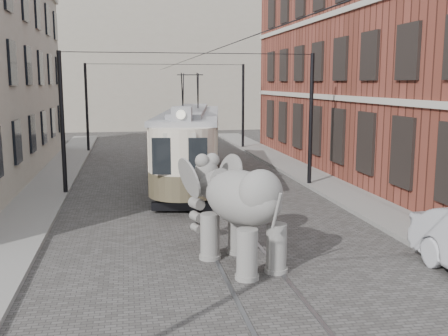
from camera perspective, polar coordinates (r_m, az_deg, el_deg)
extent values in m
plane|color=#484543|center=(17.37, -0.31, -6.44)|extent=(120.00, 120.00, 0.00)
cube|color=slate|center=(19.30, 17.57, -5.04)|extent=(2.00, 60.00, 0.15)
cube|color=slate|center=(17.45, -21.97, -6.80)|extent=(2.00, 60.00, 0.15)
cube|color=#5E2A1F|center=(29.06, 18.57, 11.37)|extent=(8.00, 26.00, 12.00)
cube|color=gray|center=(56.57, -7.69, 11.55)|extent=(28.00, 10.00, 14.00)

